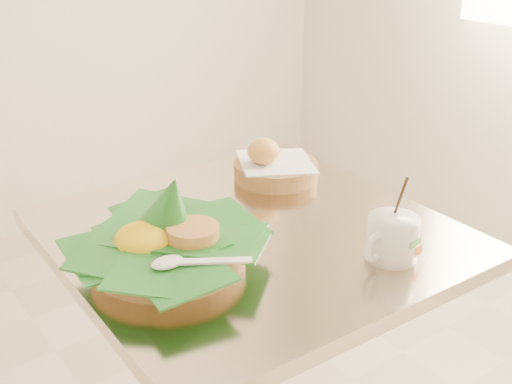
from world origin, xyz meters
TOP-DOWN VIEW (x-y plane):
  - cafe_table at (0.16, 0.04)m, footprint 0.72×0.72m
  - rice_basket at (-0.03, 0.03)m, footprint 0.34×0.34m
  - bread_basket at (0.35, 0.21)m, footprint 0.22×0.22m
  - coffee_mug at (0.29, -0.19)m, footprint 0.12×0.09m

SIDE VIEW (x-z plane):
  - cafe_table at x=0.16m, z-range 0.15..0.90m
  - bread_basket at x=0.35m, z-range 0.73..0.83m
  - coffee_mug at x=0.29m, z-range 0.71..0.87m
  - rice_basket at x=-0.03m, z-range 0.71..0.88m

